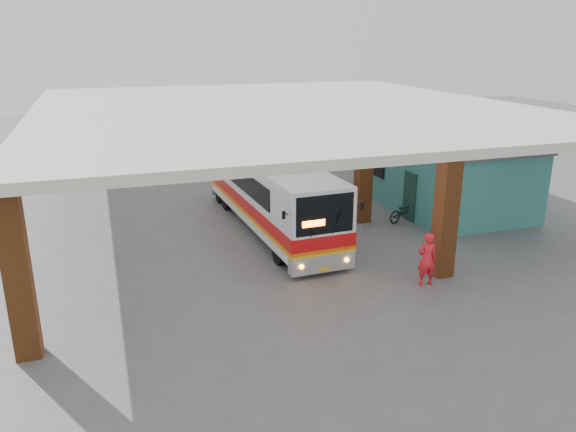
# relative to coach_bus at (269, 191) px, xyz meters

# --- Properties ---
(ground) EXTENTS (90.00, 90.00, 0.00)m
(ground) POSITION_rel_coach_bus_xyz_m (1.01, -3.39, -1.58)
(ground) COLOR #515154
(ground) RESTS_ON ground
(brick_columns) EXTENTS (20.10, 21.60, 4.35)m
(brick_columns) POSITION_rel_coach_bus_xyz_m (2.44, 1.61, 0.60)
(brick_columns) COLOR brown
(brick_columns) RESTS_ON ground
(canopy_roof) EXTENTS (21.00, 23.00, 0.30)m
(canopy_roof) POSITION_rel_coach_bus_xyz_m (1.51, 3.11, 2.92)
(canopy_roof) COLOR beige
(canopy_roof) RESTS_ON brick_columns
(shop_building) EXTENTS (5.20, 8.20, 3.11)m
(shop_building) POSITION_rel_coach_bus_xyz_m (8.51, 0.61, -0.02)
(shop_building) COLOR teal
(shop_building) RESTS_ON ground
(coach_bus) EXTENTS (2.76, 11.00, 3.18)m
(coach_bus) POSITION_rel_coach_bus_xyz_m (0.00, 0.00, 0.00)
(coach_bus) COLOR silver
(coach_bus) RESTS_ON ground
(motorcycle) EXTENTS (1.84, 1.14, 0.91)m
(motorcycle) POSITION_rel_coach_bus_xyz_m (5.71, -0.98, -1.12)
(motorcycle) COLOR black
(motorcycle) RESTS_ON ground
(pedestrian) EXTENTS (0.67, 0.47, 1.75)m
(pedestrian) POSITION_rel_coach_bus_xyz_m (3.10, -6.90, -0.71)
(pedestrian) COLOR red
(pedestrian) RESTS_ON ground
(red_chair) EXTENTS (0.50, 0.50, 0.89)m
(red_chair) POSITION_rel_coach_bus_xyz_m (5.49, 3.36, -1.17)
(red_chair) COLOR red
(red_chair) RESTS_ON ground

